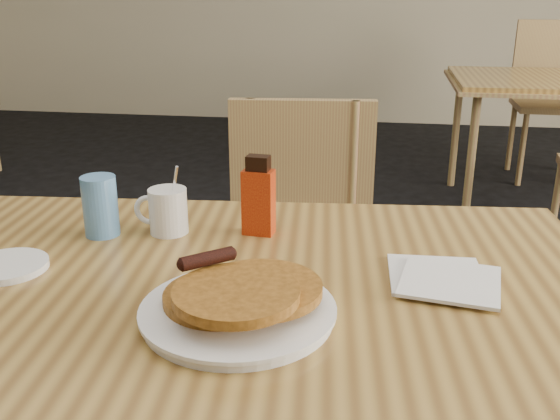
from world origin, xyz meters
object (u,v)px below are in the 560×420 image
object	(u,v)px
chair_neighbor_far	(550,85)
syrup_bottle	(259,198)
coffee_mug	(167,210)
blue_tumbler	(100,206)
main_table	(238,306)
chair_main_far	(297,236)
pancake_plate	(239,303)

from	to	relation	value
chair_neighbor_far	syrup_bottle	size ratio (longest dim) A/B	6.41
coffee_mug	blue_tumbler	world-z (taller)	coffee_mug
coffee_mug	chair_neighbor_far	bearing A→B (deg)	43.45
main_table	blue_tumbler	distance (m)	0.37
coffee_mug	syrup_bottle	bearing A→B (deg)	-14.33
coffee_mug	blue_tumbler	size ratio (longest dim) A/B	1.19
chair_main_far	chair_neighbor_far	distance (m)	3.03
main_table	chair_neighbor_far	world-z (taller)	chair_neighbor_far
chair_main_far	coffee_mug	distance (m)	0.61
main_table	coffee_mug	world-z (taller)	coffee_mug
coffee_mug	syrup_bottle	size ratio (longest dim) A/B	0.90
chair_main_far	syrup_bottle	bearing A→B (deg)	-96.63
chair_main_far	chair_neighbor_far	size ratio (longest dim) A/B	0.90
blue_tumbler	chair_neighbor_far	bearing A→B (deg)	63.63
pancake_plate	coffee_mug	distance (m)	0.38
pancake_plate	syrup_bottle	size ratio (longest dim) A/B	1.83
chair_main_far	coffee_mug	world-z (taller)	chair_main_far
chair_main_far	chair_neighbor_far	xyz separation A→B (m)	(1.31, 2.73, 0.06)
chair_neighbor_far	coffee_mug	size ratio (longest dim) A/B	7.16
pancake_plate	blue_tumbler	xyz separation A→B (m)	(-0.34, 0.28, 0.03)
main_table	chair_main_far	distance (m)	0.74
chair_neighbor_far	coffee_mug	distance (m)	3.58
pancake_plate	blue_tumbler	world-z (taller)	blue_tumbler
chair_neighbor_far	blue_tumbler	size ratio (longest dim) A/B	8.55
pancake_plate	blue_tumbler	distance (m)	0.44
main_table	blue_tumbler	world-z (taller)	blue_tumbler
chair_main_far	pancake_plate	world-z (taller)	chair_main_far
main_table	pancake_plate	world-z (taller)	pancake_plate
main_table	syrup_bottle	world-z (taller)	syrup_bottle
chair_main_far	chair_neighbor_far	bearing A→B (deg)	58.98
main_table	syrup_bottle	xyz separation A→B (m)	(-0.01, 0.23, 0.11)
chair_main_far	blue_tumbler	distance (m)	0.69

